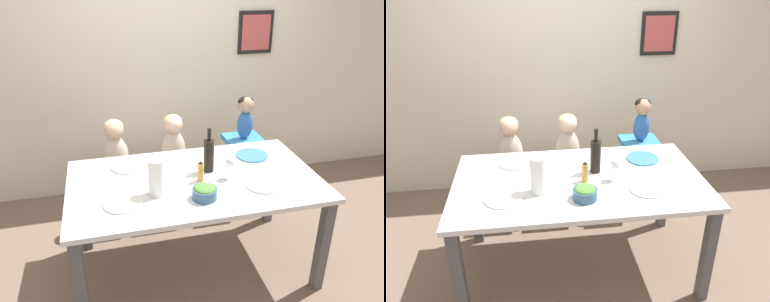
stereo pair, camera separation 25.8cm
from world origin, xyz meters
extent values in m
plane|color=#705B4C|center=(0.00, 0.00, 0.00)|extent=(14.00, 14.00, 0.00)
cube|color=beige|center=(0.00, 1.37, 1.35)|extent=(10.00, 0.06, 2.70)
cube|color=black|center=(0.95, 1.33, 1.55)|extent=(0.35, 0.02, 0.40)
cube|color=#B74C4C|center=(0.95, 1.31, 1.55)|extent=(0.29, 0.00, 0.33)
cube|color=silver|center=(0.00, 0.00, 0.76)|extent=(1.73, 0.97, 0.03)
cube|color=#4C4C51|center=(-0.80, -0.42, 0.37)|extent=(0.07, 0.07, 0.74)
cube|color=#4C4C51|center=(0.80, -0.42, 0.37)|extent=(0.07, 0.07, 0.74)
cube|color=#4C4C51|center=(-0.80, 0.42, 0.37)|extent=(0.07, 0.07, 0.74)
cube|color=#4C4C51|center=(0.80, 0.42, 0.37)|extent=(0.07, 0.07, 0.74)
cylinder|color=silver|center=(-0.64, 0.59, 0.21)|extent=(0.04, 0.04, 0.42)
cylinder|color=silver|center=(-0.35, 0.59, 0.21)|extent=(0.04, 0.04, 0.42)
cylinder|color=silver|center=(-0.64, 0.88, 0.21)|extent=(0.04, 0.04, 0.42)
cylinder|color=silver|center=(-0.35, 0.88, 0.21)|extent=(0.04, 0.04, 0.42)
cube|color=white|center=(-0.50, 0.73, 0.44)|extent=(0.39, 0.39, 0.05)
cylinder|color=silver|center=(-0.15, 0.59, 0.21)|extent=(0.04, 0.04, 0.42)
cylinder|color=silver|center=(0.15, 0.59, 0.21)|extent=(0.04, 0.04, 0.42)
cylinder|color=silver|center=(-0.15, 0.88, 0.21)|extent=(0.04, 0.04, 0.42)
cylinder|color=silver|center=(0.15, 0.88, 0.21)|extent=(0.04, 0.04, 0.42)
cube|color=white|center=(0.00, 0.73, 0.44)|extent=(0.39, 0.39, 0.05)
cylinder|color=silver|center=(0.53, 0.61, 0.33)|extent=(0.04, 0.04, 0.66)
cylinder|color=silver|center=(0.78, 0.61, 0.33)|extent=(0.04, 0.04, 0.66)
cylinder|color=silver|center=(0.53, 0.86, 0.33)|extent=(0.04, 0.04, 0.66)
cylinder|color=silver|center=(0.78, 0.86, 0.33)|extent=(0.04, 0.04, 0.66)
cube|color=teal|center=(0.66, 0.73, 0.68)|extent=(0.33, 0.34, 0.05)
ellipsoid|color=beige|center=(-0.50, 0.73, 0.66)|extent=(0.21, 0.15, 0.38)
sphere|color=#D6AD89|center=(-0.50, 0.73, 0.91)|extent=(0.16, 0.16, 0.16)
ellipsoid|color=#DBC684|center=(-0.50, 0.74, 0.93)|extent=(0.16, 0.15, 0.11)
ellipsoid|color=beige|center=(0.00, 0.73, 0.66)|extent=(0.21, 0.15, 0.38)
sphere|color=beige|center=(0.00, 0.73, 0.91)|extent=(0.16, 0.16, 0.16)
ellipsoid|color=#DBC684|center=(0.00, 0.74, 0.93)|extent=(0.16, 0.15, 0.11)
ellipsoid|color=#3366B2|center=(0.66, 0.73, 0.84)|extent=(0.14, 0.10, 0.27)
sphere|color=tan|center=(0.66, 0.73, 1.03)|extent=(0.15, 0.15, 0.15)
ellipsoid|color=black|center=(0.66, 0.74, 1.05)|extent=(0.14, 0.14, 0.10)
cylinder|color=black|center=(0.13, 0.09, 0.90)|extent=(0.08, 0.08, 0.24)
cylinder|color=black|center=(0.13, 0.09, 1.06)|extent=(0.03, 0.03, 0.09)
cylinder|color=black|center=(0.13, 0.09, 1.10)|extent=(0.03, 0.03, 0.02)
cylinder|color=white|center=(-0.28, -0.14, 0.91)|extent=(0.11, 0.11, 0.25)
cylinder|color=white|center=(0.24, -0.05, 0.78)|extent=(0.06, 0.06, 0.00)
cylinder|color=white|center=(0.24, -0.05, 0.82)|extent=(0.01, 0.01, 0.08)
ellipsoid|color=white|center=(0.24, -0.05, 0.90)|extent=(0.07, 0.07, 0.09)
cylinder|color=#335675|center=(0.00, -0.25, 0.81)|extent=(0.16, 0.16, 0.07)
ellipsoid|color=#4C8438|center=(0.00, -0.25, 0.85)|extent=(0.14, 0.14, 0.05)
cylinder|color=silver|center=(-0.51, -0.19, 0.79)|extent=(0.25, 0.25, 0.01)
cylinder|color=silver|center=(-0.44, 0.29, 0.79)|extent=(0.25, 0.25, 0.01)
cylinder|color=teal|center=(0.52, 0.24, 0.79)|extent=(0.25, 0.25, 0.01)
cylinder|color=silver|center=(0.43, -0.20, 0.79)|extent=(0.25, 0.25, 0.01)
cylinder|color=#BC8E33|center=(0.03, -0.04, 0.85)|extent=(0.04, 0.04, 0.13)
cone|color=black|center=(0.03, -0.04, 0.92)|extent=(0.04, 0.04, 0.02)
camera|label=1|loc=(-0.57, -2.19, 2.07)|focal=35.00mm
camera|label=2|loc=(-0.31, -2.24, 2.07)|focal=35.00mm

